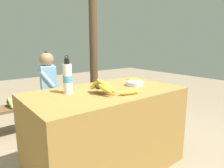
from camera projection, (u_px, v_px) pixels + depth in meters
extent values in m
plane|color=gray|center=(106.00, 166.00, 2.04)|extent=(12.00, 12.00, 0.00)
cube|color=olive|center=(106.00, 130.00, 1.96)|extent=(1.46, 0.82, 0.80)
sphere|color=#4C381E|center=(98.00, 86.00, 1.72)|extent=(0.06, 0.06, 0.06)
ellipsoid|color=gold|center=(104.00, 88.00, 1.68)|extent=(0.08, 0.19, 0.10)
ellipsoid|color=gold|center=(106.00, 86.00, 1.71)|extent=(0.16, 0.17, 0.15)
ellipsoid|color=gold|center=(105.00, 85.00, 1.75)|extent=(0.18, 0.09, 0.15)
ellipsoid|color=gold|center=(104.00, 84.00, 1.78)|extent=(0.20, 0.09, 0.15)
ellipsoid|color=gold|center=(98.00, 84.00, 1.79)|extent=(0.14, 0.17, 0.15)
ellipsoid|color=gold|center=(94.00, 85.00, 1.78)|extent=(0.06, 0.18, 0.13)
cylinder|color=silver|center=(135.00, 84.00, 2.10)|extent=(0.19, 0.19, 0.04)
torus|color=silver|center=(135.00, 82.00, 2.09)|extent=(0.19, 0.19, 0.02)
cylinder|color=white|center=(68.00, 79.00, 1.75)|extent=(0.08, 0.08, 0.26)
cylinder|color=#47A8D1|center=(68.00, 79.00, 1.75)|extent=(0.08, 0.08, 0.06)
cylinder|color=black|center=(67.00, 61.00, 1.72)|extent=(0.04, 0.04, 0.05)
torus|color=black|center=(67.00, 57.00, 1.71)|extent=(0.03, 0.01, 0.03)
ellipsoid|color=gold|center=(129.00, 92.00, 1.72)|extent=(0.21, 0.09, 0.05)
ellipsoid|color=gold|center=(135.00, 80.00, 2.27)|extent=(0.12, 0.21, 0.05)
cube|color=brown|center=(40.00, 103.00, 2.89)|extent=(1.49, 0.32, 0.04)
cube|color=brown|center=(84.00, 109.00, 3.24)|extent=(0.06, 0.06, 0.37)
cube|color=brown|center=(77.00, 106.00, 3.42)|extent=(0.06, 0.06, 0.37)
cylinder|color=#232328|center=(32.00, 118.00, 2.80)|extent=(0.09, 0.09, 0.41)
cylinder|color=#232328|center=(40.00, 103.00, 2.80)|extent=(0.31, 0.16, 0.09)
cylinder|color=#232328|center=(32.00, 114.00, 2.96)|extent=(0.09, 0.09, 0.41)
cylinder|color=#232328|center=(39.00, 99.00, 2.97)|extent=(0.31, 0.16, 0.09)
cube|color=#84B7E0|center=(48.00, 83.00, 2.89)|extent=(0.28, 0.38, 0.52)
cylinder|color=#84B7E0|center=(47.00, 79.00, 2.71)|extent=(0.21, 0.11, 0.25)
cylinder|color=#84B7E0|center=(45.00, 76.00, 3.00)|extent=(0.21, 0.11, 0.25)
sphere|color=#9E704C|center=(47.00, 59.00, 2.82)|extent=(0.20, 0.20, 0.20)
sphere|color=black|center=(46.00, 54.00, 2.80)|extent=(0.08, 0.08, 0.08)
sphere|color=#4C381E|center=(9.00, 102.00, 2.62)|extent=(0.06, 0.06, 0.06)
ellipsoid|color=#9EB24C|center=(11.00, 103.00, 2.57)|extent=(0.06, 0.18, 0.14)
ellipsoid|color=#9EB24C|center=(14.00, 102.00, 2.63)|extent=(0.18, 0.14, 0.11)
ellipsoid|color=#9EB24C|center=(14.00, 102.00, 2.67)|extent=(0.18, 0.04, 0.12)
ellipsoid|color=#9EB24C|center=(12.00, 100.00, 2.69)|extent=(0.16, 0.15, 0.15)
ellipsoid|color=#9EB24C|center=(8.00, 101.00, 2.68)|extent=(0.07, 0.17, 0.14)
cylinder|color=#4C3823|center=(93.00, 41.00, 3.58)|extent=(0.14, 0.14, 2.55)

